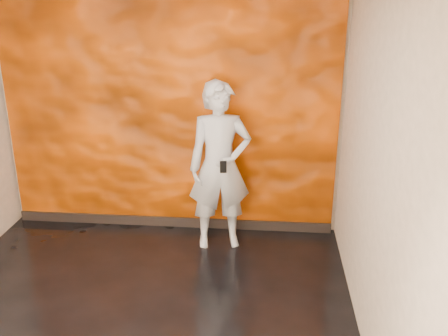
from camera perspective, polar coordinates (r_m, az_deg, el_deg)
room at (r=4.05m, az=-11.76°, el=-0.80°), size 4.02×4.02×2.81m
feature_wall at (r=5.87m, az=-6.29°, el=5.74°), size 3.90×0.06×2.75m
baseboard at (r=6.28m, az=-5.91°, el=-6.11°), size 3.90×0.04×0.12m
man at (r=5.49m, az=-0.48°, el=0.18°), size 0.77×0.59×1.90m
phone at (r=5.20m, az=-0.09°, el=0.12°), size 0.07×0.03×0.13m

